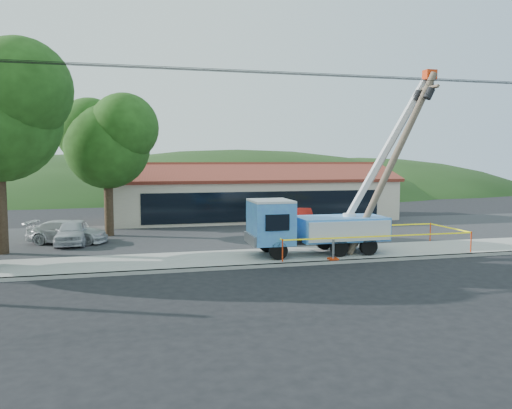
{
  "coord_description": "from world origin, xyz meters",
  "views": [
    {
      "loc": [
        -5.49,
        -19.46,
        4.89
      ],
      "look_at": [
        0.55,
        5.0,
        2.61
      ],
      "focal_mm": 35.0,
      "sensor_mm": 36.0,
      "label": 1
    }
  ],
  "objects_px": {
    "car_white": "(68,245)",
    "car_silver": "(73,246)",
    "car_red": "(300,230)",
    "utility_truck": "(314,224)",
    "leaning_pole": "(396,154)"
  },
  "relations": [
    {
      "from": "car_red",
      "to": "car_white",
      "type": "height_order",
      "value": "car_red"
    },
    {
      "from": "leaning_pole",
      "to": "car_silver",
      "type": "height_order",
      "value": "leaning_pole"
    },
    {
      "from": "car_silver",
      "to": "utility_truck",
      "type": "bearing_deg",
      "value": -26.27
    },
    {
      "from": "car_red",
      "to": "car_silver",
      "type": "bearing_deg",
      "value": -157.76
    },
    {
      "from": "utility_truck",
      "to": "car_red",
      "type": "relative_size",
      "value": 2.26
    },
    {
      "from": "car_red",
      "to": "utility_truck",
      "type": "bearing_deg",
      "value": -92.91
    },
    {
      "from": "utility_truck",
      "to": "car_silver",
      "type": "relative_size",
      "value": 2.42
    },
    {
      "from": "car_silver",
      "to": "car_red",
      "type": "bearing_deg",
      "value": 11.5
    },
    {
      "from": "car_white",
      "to": "car_silver",
      "type": "bearing_deg",
      "value": -119.8
    },
    {
      "from": "car_silver",
      "to": "car_white",
      "type": "height_order",
      "value": "car_silver"
    },
    {
      "from": "car_silver",
      "to": "car_white",
      "type": "distance_m",
      "value": 0.42
    },
    {
      "from": "leaning_pole",
      "to": "car_red",
      "type": "bearing_deg",
      "value": 100.51
    },
    {
      "from": "car_red",
      "to": "car_white",
      "type": "bearing_deg",
      "value": -159.07
    },
    {
      "from": "utility_truck",
      "to": "car_white",
      "type": "relative_size",
      "value": 2.17
    },
    {
      "from": "utility_truck",
      "to": "car_white",
      "type": "distance_m",
      "value": 14.23
    }
  ]
}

